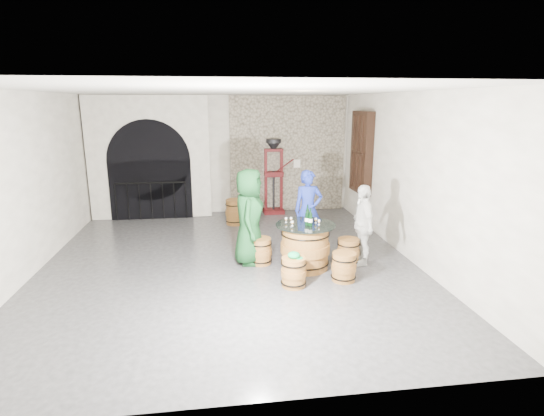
{
  "coord_description": "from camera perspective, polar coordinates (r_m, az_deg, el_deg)",
  "views": [
    {
      "loc": [
        -0.23,
        -7.72,
        2.99
      ],
      "look_at": [
        0.83,
        0.03,
        1.05
      ],
      "focal_mm": 28.0,
      "sensor_mm": 36.0,
      "label": 1
    }
  ],
  "objects": [
    {
      "name": "ground",
      "position": [
        8.28,
        -5.7,
        -7.3
      ],
      "size": [
        8.0,
        8.0,
        0.0
      ],
      "primitive_type": "plane",
      "color": "#2E2E30",
      "rests_on": "ground"
    },
    {
      "name": "wall_back",
      "position": [
        11.8,
        -6.65,
        7.08
      ],
      "size": [
        8.0,
        0.0,
        8.0
      ],
      "primitive_type": "plane",
      "rotation": [
        1.57,
        0.0,
        0.0
      ],
      "color": "silver",
      "rests_on": "ground"
    },
    {
      "name": "wall_front",
      "position": [
        3.97,
        -3.98,
        -6.55
      ],
      "size": [
        8.0,
        0.0,
        8.0
      ],
      "primitive_type": "plane",
      "rotation": [
        -1.57,
        0.0,
        0.0
      ],
      "color": "silver",
      "rests_on": "ground"
    },
    {
      "name": "wall_left",
      "position": [
        8.49,
        -30.31,
        2.61
      ],
      "size": [
        0.0,
        8.0,
        8.0
      ],
      "primitive_type": "plane",
      "rotation": [
        1.57,
        0.0,
        1.57
      ],
      "color": "silver",
      "rests_on": "ground"
    },
    {
      "name": "wall_right",
      "position": [
        8.68,
        17.83,
        4.06
      ],
      "size": [
        0.0,
        8.0,
        8.0
      ],
      "primitive_type": "plane",
      "rotation": [
        1.57,
        0.0,
        -1.57
      ],
      "color": "silver",
      "rests_on": "ground"
    },
    {
      "name": "ceiling",
      "position": [
        7.72,
        -6.29,
        15.42
      ],
      "size": [
        8.0,
        8.0,
        0.0
      ],
      "primitive_type": "plane",
      "rotation": [
        3.14,
        0.0,
        0.0
      ],
      "color": "beige",
      "rests_on": "wall_back"
    },
    {
      "name": "stone_facing_panel",
      "position": [
        11.91,
        2.11,
        7.23
      ],
      "size": [
        3.2,
        0.12,
        3.18
      ],
      "primitive_type": "cube",
      "color": "#9F947F",
      "rests_on": "ground"
    },
    {
      "name": "arched_opening",
      "position": [
        11.66,
        -16.05,
        6.46
      ],
      "size": [
        3.1,
        0.6,
        3.19
      ],
      "color": "silver",
      "rests_on": "ground"
    },
    {
      "name": "shuttered_window",
      "position": [
        10.81,
        11.89,
        7.32
      ],
      "size": [
        0.23,
        1.1,
        2.0
      ],
      "color": "black",
      "rests_on": "wall_right"
    },
    {
      "name": "barrel_table",
      "position": [
        7.87,
        4.47,
        -5.18
      ],
      "size": [
        1.1,
        1.1,
        0.84
      ],
      "color": "brown",
      "rests_on": "ground"
    },
    {
      "name": "barrel_stool_left",
      "position": [
        8.11,
        -1.53,
        -5.81
      ],
      "size": [
        0.44,
        0.44,
        0.51
      ],
      "color": "brown",
      "rests_on": "ground"
    },
    {
      "name": "barrel_stool_far",
      "position": [
        8.73,
        4.72,
        -4.39
      ],
      "size": [
        0.44,
        0.44,
        0.51
      ],
      "color": "brown",
      "rests_on": "ground"
    },
    {
      "name": "barrel_stool_right",
      "position": [
        8.2,
        10.2,
        -5.79
      ],
      "size": [
        0.44,
        0.44,
        0.51
      ],
      "color": "brown",
      "rests_on": "ground"
    },
    {
      "name": "barrel_stool_near_right",
      "position": [
        7.46,
        9.63,
        -7.82
      ],
      "size": [
        0.44,
        0.44,
        0.51
      ],
      "color": "brown",
      "rests_on": "ground"
    },
    {
      "name": "barrel_stool_near_left",
      "position": [
        7.15,
        2.92,
        -8.61
      ],
      "size": [
        0.44,
        0.44,
        0.51
      ],
      "color": "brown",
      "rests_on": "ground"
    },
    {
      "name": "green_cap",
      "position": [
        7.04,
        2.98,
        -6.36
      ],
      "size": [
        0.25,
        0.2,
        0.11
      ],
      "color": "#0B813F",
      "rests_on": "barrel_stool_near_left"
    },
    {
      "name": "person_green",
      "position": [
        7.97,
        -3.09,
        -1.19
      ],
      "size": [
        0.72,
        0.98,
        1.82
      ],
      "primitive_type": "imported",
      "rotation": [
        0.0,
        0.0,
        1.4
      ],
      "color": "#103C19",
      "rests_on": "ground"
    },
    {
      "name": "person_blue",
      "position": [
        8.86,
        4.88,
        -0.23
      ],
      "size": [
        0.62,
        0.42,
        1.66
      ],
      "primitive_type": "imported",
      "rotation": [
        0.0,
        0.0,
        0.05
      ],
      "color": "navy",
      "rests_on": "ground"
    },
    {
      "name": "person_white",
      "position": [
        8.15,
        12.09,
        -2.2
      ],
      "size": [
        0.4,
        0.91,
        1.53
      ],
      "primitive_type": "imported",
      "rotation": [
        0.0,
        0.0,
        -1.6
      ],
      "color": "silver",
      "rests_on": "ground"
    },
    {
      "name": "wine_bottle_left",
      "position": [
        7.66,
        4.73,
        -1.35
      ],
      "size": [
        0.08,
        0.08,
        0.32
      ],
      "color": "black",
      "rests_on": "barrel_table"
    },
    {
      "name": "wine_bottle_center",
      "position": [
        7.62,
        5.19,
        -1.45
      ],
      "size": [
        0.08,
        0.08,
        0.32
      ],
      "color": "black",
      "rests_on": "barrel_table"
    },
    {
      "name": "wine_bottle_right",
      "position": [
        7.88,
        4.8,
        -0.92
      ],
      "size": [
        0.08,
        0.08,
        0.32
      ],
      "color": "black",
      "rests_on": "barrel_table"
    },
    {
      "name": "tasting_glass_a",
      "position": [
        7.6,
        2.76,
        -2.09
      ],
      "size": [
        0.05,
        0.05,
        0.1
      ],
      "primitive_type": null,
      "color": "#A76520",
      "rests_on": "barrel_table"
    },
    {
      "name": "tasting_glass_b",
      "position": [
        7.82,
        5.89,
        -1.68
      ],
      "size": [
        0.05,
        0.05,
        0.1
      ],
      "primitive_type": null,
      "color": "#A76520",
      "rests_on": "barrel_table"
    },
    {
      "name": "tasting_glass_c",
      "position": [
        7.84,
        2.58,
        -1.59
      ],
      "size": [
        0.05,
        0.05,
        0.1
      ],
      "primitive_type": null,
      "color": "#A76520",
      "rests_on": "barrel_table"
    },
    {
      "name": "tasting_glass_d",
      "position": [
        8.03,
        4.99,
        -1.25
      ],
      "size": [
        0.05,
        0.05,
        0.1
      ],
      "primitive_type": null,
      "color": "#A76520",
      "rests_on": "barrel_table"
    },
    {
      "name": "tasting_glass_e",
      "position": [
        7.71,
        6.34,
        -1.92
      ],
      "size": [
        0.05,
        0.05,
        0.1
      ],
      "primitive_type": null,
      "color": "#A76520",
      "rests_on": "barrel_table"
    },
    {
      "name": "tasting_glass_f",
      "position": [
        7.82,
        1.9,
        -1.62
      ],
      "size": [
        0.05,
        0.05,
        0.1
      ],
      "primitive_type": null,
      "color": "#A76520",
      "rests_on": "barrel_table"
    },
    {
      "name": "side_barrel",
      "position": [
        10.73,
        -5.02,
        -0.53
      ],
      "size": [
        0.48,
        0.48,
        0.64
      ],
      "rotation": [
        0.0,
        0.0,
        0.36
      ],
      "color": "brown",
      "rests_on": "ground"
    },
    {
      "name": "corking_press",
      "position": [
        11.62,
        0.22,
        5.04
      ],
      "size": [
        0.84,
        0.46,
        2.05
      ],
      "rotation": [
        0.0,
        0.0,
        0.0
      ],
      "color": "#430B0C",
      "rests_on": "ground"
    },
    {
      "name": "control_box",
      "position": [
        11.91,
        3.36,
        6.0
      ],
      "size": [
        0.18,
        0.1,
        0.22
      ],
      "primitive_type": "cube",
      "color": "silver",
      "rests_on": "wall_back"
    }
  ]
}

